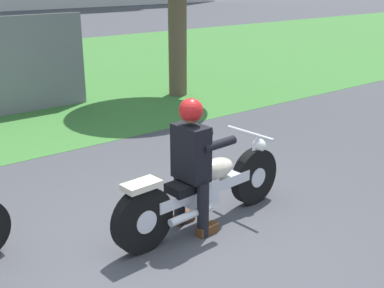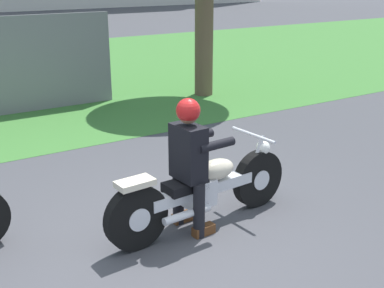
% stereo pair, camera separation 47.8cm
% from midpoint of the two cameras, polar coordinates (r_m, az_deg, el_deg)
% --- Properties ---
extents(ground, '(120.00, 120.00, 0.00)m').
position_cam_midpoint_polar(ground, '(4.95, -5.36, -12.19)').
color(ground, '#424247').
extents(motorcycle_lead, '(2.25, 0.66, 0.89)m').
position_cam_midpoint_polar(motorcycle_lead, '(5.25, -1.19, -5.26)').
color(motorcycle_lead, black).
rests_on(motorcycle_lead, ground).
extents(rider_lead, '(0.57, 0.48, 1.41)m').
position_cam_midpoint_polar(rider_lead, '(4.99, -2.70, -1.34)').
color(rider_lead, black).
rests_on(rider_lead, ground).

